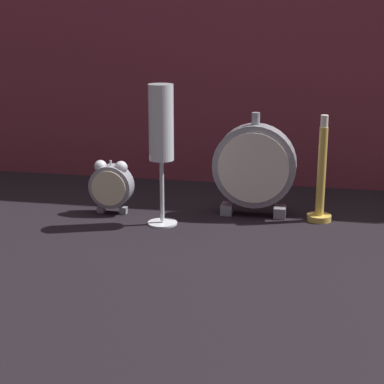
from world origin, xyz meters
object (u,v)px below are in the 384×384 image
(mantel_clock_silver, at_px, (254,167))
(champagne_flute, at_px, (161,133))
(alarm_clock_twin_bell, at_px, (111,184))
(brass_candlestick, at_px, (321,184))

(mantel_clock_silver, relative_size, champagne_flute, 0.77)
(alarm_clock_twin_bell, distance_m, brass_candlestick, 0.36)
(alarm_clock_twin_bell, bearing_deg, brass_candlestick, 4.89)
(alarm_clock_twin_bell, height_order, brass_candlestick, brass_candlestick)
(alarm_clock_twin_bell, relative_size, brass_candlestick, 0.53)
(mantel_clock_silver, bearing_deg, brass_candlestick, -3.05)
(champagne_flute, height_order, brass_candlestick, champagne_flute)
(mantel_clock_silver, bearing_deg, champagne_flute, -151.73)
(alarm_clock_twin_bell, xyz_separation_m, brass_candlestick, (0.36, 0.03, 0.01))
(alarm_clock_twin_bell, distance_m, mantel_clock_silver, 0.25)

